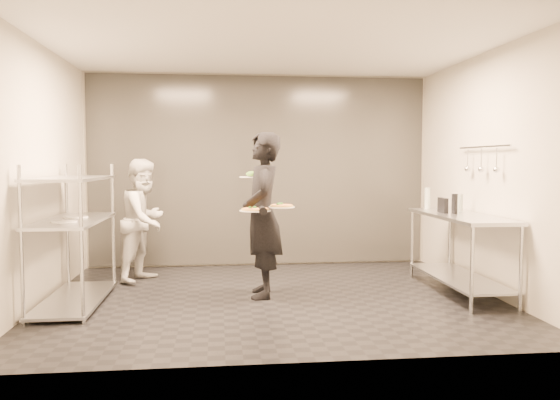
{
  "coord_description": "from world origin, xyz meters",
  "views": [
    {
      "loc": [
        -0.59,
        -6.01,
        1.53
      ],
      "look_at": [
        0.08,
        0.04,
        1.1
      ],
      "focal_mm": 35.0,
      "sensor_mm": 36.0,
      "label": 1
    }
  ],
  "objects": [
    {
      "name": "utensil_rail",
      "position": [
        2.43,
        -0.0,
        1.55
      ],
      "size": [
        0.07,
        1.2,
        0.31
      ],
      "color": "silver",
      "rests_on": "room_shell"
    },
    {
      "name": "pass_rack",
      "position": [
        -2.15,
        -0.0,
        0.77
      ],
      "size": [
        0.6,
        1.6,
        1.5
      ],
      "color": "silver",
      "rests_on": "ground"
    },
    {
      "name": "salad_plate",
      "position": [
        -0.22,
        0.35,
        1.37
      ],
      "size": [
        0.28,
        0.28,
        0.07
      ],
      "color": "white",
      "rests_on": "waiter"
    },
    {
      "name": "room_shell",
      "position": [
        0.0,
        1.18,
        1.4
      ],
      "size": [
        5.0,
        4.0,
        2.8
      ],
      "color": "black",
      "rests_on": "ground"
    },
    {
      "name": "waiter",
      "position": [
        -0.11,
        0.09,
        0.93
      ],
      "size": [
        0.47,
        0.69,
        1.86
      ],
      "primitive_type": "imported",
      "rotation": [
        0.0,
        0.0,
        -1.6
      ],
      "color": "black",
      "rests_on": "ground"
    },
    {
      "name": "chef",
      "position": [
        -1.55,
        1.1,
        0.78
      ],
      "size": [
        0.86,
        0.94,
        1.56
      ],
      "primitive_type": "imported",
      "rotation": [
        0.0,
        0.0,
        1.14
      ],
      "color": "silver",
      "rests_on": "ground"
    },
    {
      "name": "pizza_plate_near",
      "position": [
        -0.2,
        -0.11,
        1.01
      ],
      "size": [
        0.34,
        0.34,
        0.05
      ],
      "color": "white",
      "rests_on": "waiter"
    },
    {
      "name": "prep_counter",
      "position": [
        2.18,
        0.0,
        0.63
      ],
      "size": [
        0.6,
        1.8,
        0.92
      ],
      "color": "silver",
      "rests_on": "ground"
    },
    {
      "name": "bottle_green",
      "position": [
        2.1,
        0.8,
        1.06
      ],
      "size": [
        0.08,
        0.08,
        0.27
      ],
      "primitive_type": "cylinder",
      "color": "#929F93",
      "rests_on": "prep_counter"
    },
    {
      "name": "bottle_dark",
      "position": [
        2.14,
        0.07,
        1.04
      ],
      "size": [
        0.07,
        0.07,
        0.23
      ],
      "primitive_type": "cylinder",
      "color": "black",
      "rests_on": "prep_counter"
    },
    {
      "name": "pizza_plate_far",
      "position": [
        0.08,
        -0.15,
        1.05
      ],
      "size": [
        0.28,
        0.28,
        0.05
      ],
      "color": "white",
      "rests_on": "waiter"
    },
    {
      "name": "bottle_clear",
      "position": [
        2.32,
        0.31,
        1.03
      ],
      "size": [
        0.06,
        0.06,
        0.22
      ],
      "primitive_type": "cylinder",
      "color": "#929F93",
      "rests_on": "prep_counter"
    },
    {
      "name": "pos_monitor",
      "position": [
        2.06,
        0.22,
        1.01
      ],
      "size": [
        0.07,
        0.25,
        0.18
      ],
      "primitive_type": "cube",
      "rotation": [
        0.0,
        0.0,
        -0.07
      ],
      "color": "black",
      "rests_on": "prep_counter"
    }
  ]
}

